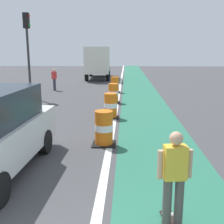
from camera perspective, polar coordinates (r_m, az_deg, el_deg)
bike_lane_strip at (r=14.86m, az=6.73°, el=1.12°), size 2.50×80.00×0.01m
lane_divider_stripe at (r=14.84m, az=0.94°, el=1.19°), size 0.20×80.00×0.01m
skateboarder_on_lane at (r=4.73m, az=12.61°, el=-13.02°), size 0.57×0.82×1.69m
traffic_barrel_front at (r=8.74m, az=-1.67°, el=-3.37°), size 0.73×0.73×1.09m
traffic_barrel_mid at (r=12.23m, az=-0.30°, el=1.25°), size 0.73×0.73×1.09m
traffic_barrel_back at (r=15.78m, az=0.27°, el=3.82°), size 0.73×0.73×1.09m
traffic_barrel_far at (r=19.73m, az=0.60°, el=5.58°), size 0.73×0.73×1.09m
delivery_truck_down_block at (r=29.44m, az=-2.81°, el=10.44°), size 2.62×7.69×3.23m
traffic_light_corner at (r=18.12m, az=-16.90°, el=13.84°), size 0.41×0.32×5.10m
pedestrian_crossing at (r=21.08m, az=-11.73°, el=6.67°), size 0.34×0.20×1.61m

